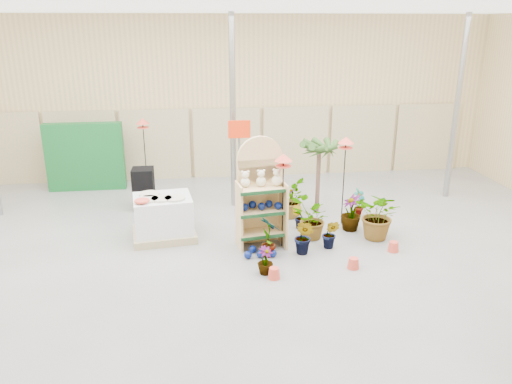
% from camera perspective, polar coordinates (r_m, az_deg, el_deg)
% --- Properties ---
extents(room, '(15.20, 12.10, 4.70)m').
position_cam_1_polar(room, '(9.21, -1.42, 5.91)').
color(room, slate).
rests_on(room, ground).
extents(display_shelf, '(1.00, 0.71, 2.20)m').
position_cam_1_polar(display_shelf, '(9.86, 0.50, -0.51)').
color(display_shelf, tan).
rests_on(display_shelf, ground).
extents(teddy_bears, '(0.81, 0.21, 0.34)m').
position_cam_1_polar(teddy_bears, '(9.64, 0.72, 1.46)').
color(teddy_bears, '#F1E7C7').
rests_on(teddy_bears, display_shelf).
extents(gazing_balls_shelf, '(0.81, 0.28, 0.15)m').
position_cam_1_polar(gazing_balls_shelf, '(9.78, 0.60, -1.55)').
color(gazing_balls_shelf, navy).
rests_on(gazing_balls_shelf, display_shelf).
extents(gazing_balls_floor, '(0.63, 0.39, 0.15)m').
position_cam_1_polar(gazing_balls_floor, '(9.68, 0.43, -6.88)').
color(gazing_balls_floor, navy).
rests_on(gazing_balls_floor, ground).
extents(pallet_stack, '(1.39, 1.21, 0.94)m').
position_cam_1_polar(pallet_stack, '(10.49, -10.56, -2.89)').
color(pallet_stack, tan).
rests_on(pallet_stack, ground).
extents(charcoal_planters, '(0.50, 0.50, 1.00)m').
position_cam_1_polar(charcoal_planters, '(12.22, -12.71, 0.37)').
color(charcoal_planters, black).
rests_on(charcoal_planters, ground).
extents(trellis_stock, '(2.00, 0.30, 1.80)m').
position_cam_1_polar(trellis_stock, '(13.96, -18.93, 3.83)').
color(trellis_stock, '#0F5622').
rests_on(trellis_stock, ground).
extents(offer_sign, '(0.50, 0.08, 2.20)m').
position_cam_1_polar(offer_sign, '(11.37, -1.91, 5.07)').
color(offer_sign, gray).
rests_on(offer_sign, ground).
extents(bird_table_front, '(0.34, 0.34, 1.92)m').
position_cam_1_polar(bird_table_front, '(9.50, 3.16, 3.58)').
color(bird_table_front, black).
rests_on(bird_table_front, ground).
extents(bird_table_right, '(0.34, 0.34, 1.98)m').
position_cam_1_polar(bird_table_right, '(10.79, 10.23, 5.50)').
color(bird_table_right, black).
rests_on(bird_table_right, ground).
extents(bird_table_back, '(0.34, 0.34, 2.00)m').
position_cam_1_polar(bird_table_back, '(12.94, -12.82, 7.61)').
color(bird_table_back, black).
rests_on(bird_table_back, ground).
extents(palm, '(0.70, 0.70, 1.83)m').
position_cam_1_polar(palm, '(11.53, 7.25, 5.09)').
color(palm, brown).
rests_on(palm, ground).
extents(potted_plant_0, '(0.47, 0.53, 0.84)m').
position_cam_1_polar(potted_plant_0, '(9.50, 1.49, -5.10)').
color(potted_plant_0, '#2B4D1C').
rests_on(potted_plant_0, ground).
extents(potted_plant_1, '(0.50, 0.51, 0.72)m').
position_cam_1_polar(potted_plant_1, '(9.66, 5.52, -5.16)').
color(potted_plant_1, '#2B4D1C').
rests_on(potted_plant_1, ground).
extents(potted_plant_2, '(0.97, 0.91, 0.87)m').
position_cam_1_polar(potted_plant_2, '(10.32, 6.35, -3.12)').
color(potted_plant_2, '#2B4D1C').
rests_on(potted_plant_2, ground).
extents(potted_plant_3, '(0.49, 0.49, 0.80)m').
position_cam_1_polar(potted_plant_3, '(10.91, 10.80, -2.31)').
color(potted_plant_3, '#2B4D1C').
rests_on(potted_plant_3, ground).
extents(potted_plant_4, '(0.41, 0.39, 0.65)m').
position_cam_1_polar(potted_plant_4, '(11.80, 11.69, -1.13)').
color(potted_plant_4, '#2B4D1C').
rests_on(potted_plant_4, ground).
extents(potted_plant_5, '(0.34, 0.30, 0.51)m').
position_cam_1_polar(potted_plant_5, '(10.88, 4.90, -2.89)').
color(potted_plant_5, '#2B4D1C').
rests_on(potted_plant_5, ground).
extents(potted_plant_6, '(0.83, 0.91, 0.86)m').
position_cam_1_polar(potted_plant_6, '(11.46, 3.84, -0.79)').
color(potted_plant_6, '#2B4D1C').
rests_on(potted_plant_6, ground).
extents(potted_plant_7, '(0.40, 0.40, 0.51)m').
position_cam_1_polar(potted_plant_7, '(8.95, 1.08, -7.86)').
color(potted_plant_7, '#2B4D1C').
rests_on(potted_plant_7, ground).
extents(potted_plant_9, '(0.43, 0.40, 0.61)m').
position_cam_1_polar(potted_plant_9, '(10.00, 8.53, -4.76)').
color(potted_plant_9, '#2B4D1C').
rests_on(potted_plant_9, ground).
extents(potted_plant_10, '(1.24, 1.23, 1.04)m').
position_cam_1_polar(potted_plant_10, '(10.55, 13.91, -2.58)').
color(potted_plant_10, '#2B4D1C').
rests_on(potted_plant_10, ground).
extents(potted_plant_11, '(0.45, 0.45, 0.58)m').
position_cam_1_polar(potted_plant_11, '(11.87, 4.18, -0.80)').
color(potted_plant_11, '#2B4D1C').
rests_on(potted_plant_11, ground).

